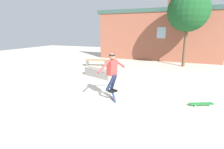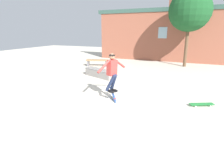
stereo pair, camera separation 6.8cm
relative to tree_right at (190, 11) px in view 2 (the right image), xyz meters
The scene contains 8 objects.
ground_plane 9.19m from the tree_right, 106.12° to the right, with size 40.00×40.00×0.00m, color beige.
building_backdrop 3.33m from the tree_right, 141.66° to the left, with size 10.81×0.52×5.72m.
tree_right is the anchor object (origin of this frame).
park_bench 7.26m from the tree_right, 158.49° to the right, with size 1.64×0.84×0.48m.
skate_ledge 7.61m from the tree_right, 130.52° to the right, with size 1.96×1.12×0.45m.
skater 8.70m from the tree_right, 106.87° to the right, with size 0.59×1.30×1.41m.
skateboard_flipping 8.97m from the tree_right, 106.94° to the right, with size 0.55×0.72×0.53m.
skateboard_resting 8.19m from the tree_right, 84.86° to the right, with size 0.83×0.53×0.08m.
Camera 2 is at (2.28, -5.54, 2.50)m, focal length 28.00 mm.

